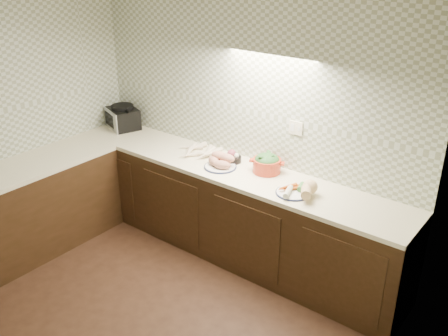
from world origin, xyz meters
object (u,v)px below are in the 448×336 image
Objects in this scene: toaster_oven at (123,117)px; sweet_potato_plate at (221,162)px; dutch_oven at (267,163)px; parsnip_pile at (196,151)px; veg_plate at (302,189)px; onion_bowl at (233,157)px.

toaster_oven is 1.54m from sweet_potato_plate.
toaster_oven is 1.93m from dutch_oven.
toaster_oven reaches higher than parsnip_pile.
veg_plate is at bearing -4.53° from parsnip_pile.
toaster_oven is at bearing 173.75° from sweet_potato_plate.
dutch_oven reaches higher than parsnip_pile.
dutch_oven is 0.51m from veg_plate.
onion_bowl reaches higher than parsnip_pile.
onion_bowl is (0.39, 0.08, 0.01)m from parsnip_pile.
onion_bowl is (0.01, 0.16, -0.01)m from sweet_potato_plate.
toaster_oven reaches higher than veg_plate.
veg_plate is at bearing -11.78° from onion_bowl.
dutch_oven reaches higher than veg_plate.
toaster_oven reaches higher than dutch_oven.
sweet_potato_plate is 0.91× the size of dutch_oven.
veg_plate is at bearing -43.38° from dutch_oven.
toaster_oven is 1.21× the size of veg_plate.
dutch_oven is at bearing 1.13° from onion_bowl.
veg_plate is at bearing 15.70° from toaster_oven.
toaster_oven is at bearing 179.84° from onion_bowl.
sweet_potato_plate is 1.92× the size of onion_bowl.
toaster_oven reaches higher than sweet_potato_plate.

